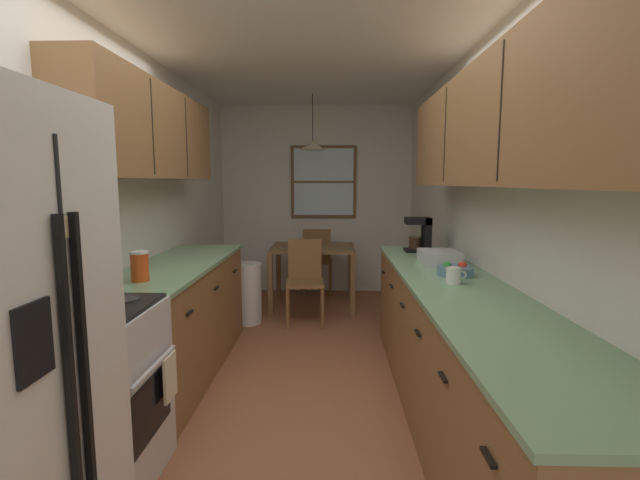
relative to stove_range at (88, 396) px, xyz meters
The scene contains 24 objects.
ground_plane 1.87m from the stove_range, 56.58° to the left, with size 12.00×12.00×0.00m, color #995B3D.
wall_left 1.74m from the stove_range, 103.28° to the left, with size 0.10×9.00×2.55m, color white.
wall_right 2.90m from the stove_range, 32.73° to the left, with size 0.10×9.00×2.55m, color white.
wall_back 4.35m from the stove_range, 76.55° to the left, with size 4.40×0.10×2.55m, color white.
ceiling_slab 2.78m from the stove_range, 56.58° to the left, with size 4.40×9.00×0.08m, color white.
stove_range is the anchor object (origin of this frame).
microwave_over_range 1.23m from the stove_range, behind, with size 0.39×0.58×0.34m.
counter_left 1.33m from the stove_range, 90.24° to the left, with size 0.64×2.02×0.90m.
upper_cabinets_left 1.92m from the stove_range, 96.47° to the left, with size 0.33×2.10×0.68m.
counter_right 2.08m from the stove_range, 16.65° to the left, with size 0.64×3.37×0.90m.
upper_cabinets_right 2.59m from the stove_range, 14.36° to the left, with size 0.33×3.05×0.68m.
dining_table 3.46m from the stove_range, 73.56° to the left, with size 1.00×0.84×0.75m.
dining_chair_near 2.84m from the stove_range, 71.14° to the left, with size 0.42×0.42×0.90m.
dining_chair_far 4.07m from the stove_range, 75.58° to the left, with size 0.42×0.42×0.90m.
pendant_light 3.76m from the stove_range, 73.56° to the left, with size 0.31×0.31×0.65m.
back_window 4.36m from the stove_range, 75.01° to the left, with size 0.89×0.05×0.98m.
trash_bin 2.65m from the stove_range, 83.62° to the left, with size 0.31×0.31×0.66m, color white.
storage_canister 0.86m from the stove_range, 90.47° to the left, with size 0.11×0.11×0.19m.
dish_towel 0.39m from the stove_range, 24.54° to the left, with size 0.02×0.16×0.24m, color beige.
coffee_maker 2.86m from the stove_range, 44.11° to the left, with size 0.22×0.18×0.31m.
mug_by_coffeemaker 2.13m from the stove_range, 18.75° to the left, with size 0.12×0.09×0.10m.
fruit_bowl 2.28m from the stove_range, 24.09° to the left, with size 0.24×0.24×0.09m.
dish_rack 2.48m from the stove_range, 33.49° to the left, with size 0.28×0.34×0.10m, color silver.
table_serving_bowl 3.38m from the stove_range, 74.97° to the left, with size 0.22×0.22×0.06m, color #E0D14C.
Camera 1 is at (0.21, -2.57, 1.53)m, focal length 25.10 mm.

